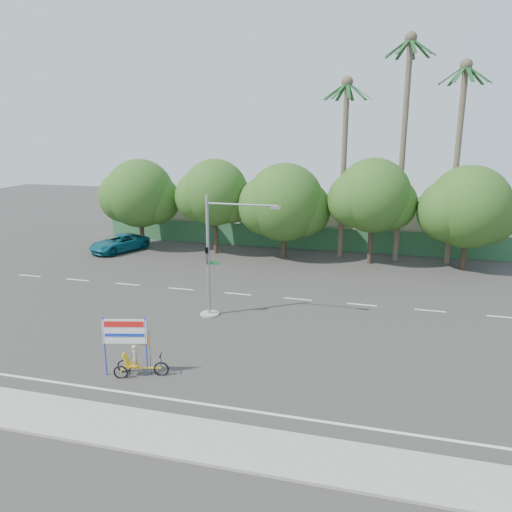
# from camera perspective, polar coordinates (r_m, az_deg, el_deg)

# --- Properties ---
(ground) EXTENTS (120.00, 120.00, 0.00)m
(ground) POSITION_cam_1_polar(r_m,az_deg,el_deg) (25.15, -3.06, -10.44)
(ground) COLOR #33302D
(ground) RESTS_ON ground
(sidewalk_near) EXTENTS (50.00, 2.40, 0.12)m
(sidewalk_near) POSITION_cam_1_polar(r_m,az_deg,el_deg) (19.05, -10.41, -19.38)
(sidewalk_near) COLOR gray
(sidewalk_near) RESTS_ON ground
(fence) EXTENTS (38.00, 0.08, 2.00)m
(fence) POSITION_cam_1_polar(r_m,az_deg,el_deg) (44.79, 5.39, 2.08)
(fence) COLOR #336B3D
(fence) RESTS_ON ground
(building_left) EXTENTS (12.00, 8.00, 4.00)m
(building_left) POSITION_cam_1_polar(r_m,az_deg,el_deg) (51.37, -4.82, 4.83)
(building_left) COLOR beige
(building_left) RESTS_ON ground
(building_right) EXTENTS (14.00, 8.00, 3.60)m
(building_right) POSITION_cam_1_polar(r_m,az_deg,el_deg) (48.48, 15.70, 3.52)
(building_right) COLOR beige
(building_right) RESTS_ON ground
(tree_far_left) EXTENTS (7.14, 6.00, 7.96)m
(tree_far_left) POSITION_cam_1_polar(r_m,az_deg,el_deg) (45.34, -13.18, 6.74)
(tree_far_left) COLOR #473828
(tree_far_left) RESTS_ON ground
(tree_left) EXTENTS (6.66, 5.60, 8.07)m
(tree_left) POSITION_cam_1_polar(r_m,az_deg,el_deg) (42.49, -4.76, 6.98)
(tree_left) COLOR #473828
(tree_left) RESTS_ON ground
(tree_center) EXTENTS (7.62, 6.40, 7.85)m
(tree_center) POSITION_cam_1_polar(r_m,az_deg,el_deg) (40.96, 3.22, 5.88)
(tree_center) COLOR #473828
(tree_center) RESTS_ON ground
(tree_right) EXTENTS (6.90, 5.80, 8.36)m
(tree_right) POSITION_cam_1_polar(r_m,az_deg,el_deg) (40.04, 13.16, 6.44)
(tree_right) COLOR #473828
(tree_right) RESTS_ON ground
(tree_far_right) EXTENTS (7.38, 6.20, 7.94)m
(tree_far_right) POSITION_cam_1_polar(r_m,az_deg,el_deg) (40.53, 23.06, 4.91)
(tree_far_right) COLOR #473828
(tree_far_right) RESTS_ON ground
(palm_tall) EXTENTS (3.73, 3.79, 17.45)m
(palm_tall) POSITION_cam_1_polar(r_m,az_deg,el_deg) (41.17, 16.60, 13.75)
(palm_tall) COLOR #70604C
(palm_tall) RESTS_ON ground
(palm_mid) EXTENTS (3.73, 3.79, 15.45)m
(palm_mid) POSITION_cam_1_polar(r_m,az_deg,el_deg) (41.47, 22.13, 11.82)
(palm_mid) COLOR #70604C
(palm_mid) RESTS_ON ground
(palm_short) EXTENTS (3.73, 3.79, 14.45)m
(palm_short) POSITION_cam_1_polar(r_m,az_deg,el_deg) (41.36, 10.07, 11.89)
(palm_short) COLOR #70604C
(palm_short) RESTS_ON ground
(traffic_signal) EXTENTS (4.72, 1.10, 7.00)m
(traffic_signal) POSITION_cam_1_polar(r_m,az_deg,el_deg) (28.35, -4.90, -1.26)
(traffic_signal) COLOR gray
(traffic_signal) RESTS_ON ground
(trike_billboard) EXTENTS (2.74, 1.02, 2.76)m
(trike_billboard) POSITION_cam_1_polar(r_m,az_deg,el_deg) (22.76, -13.99, -10.60)
(trike_billboard) COLOR black
(trike_billboard) RESTS_ON ground
(pickup_truck) EXTENTS (4.40, 5.90, 1.49)m
(pickup_truck) POSITION_cam_1_polar(r_m,az_deg,el_deg) (45.34, -15.38, 1.44)
(pickup_truck) COLOR #0F5F6F
(pickup_truck) RESTS_ON ground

